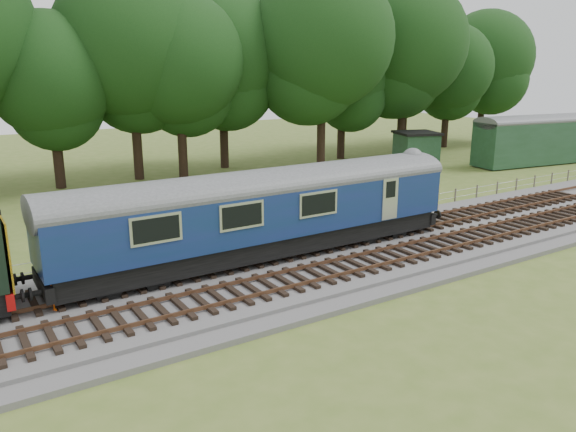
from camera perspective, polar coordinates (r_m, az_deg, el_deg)
ground at (r=26.36m, az=9.53°, el=-3.57°), size 120.00×120.00×0.00m
ballast at (r=26.31m, az=9.55°, el=-3.21°), size 70.00×7.00×0.35m
track_north at (r=27.24m, az=7.61°, el=-1.97°), size 67.20×2.40×0.21m
track_south at (r=25.14m, az=12.01°, el=-3.62°), size 67.20×2.40×0.21m
fence at (r=29.68m, az=3.73°, el=-1.28°), size 64.00×0.12×1.00m
tree_line at (r=44.60m, az=-9.71°, el=4.05°), size 70.00×8.00×18.00m
dmu_railcar at (r=23.59m, az=-2.44°, el=1.02°), size 18.05×2.86×3.88m
worker at (r=20.45m, az=-22.42°, el=-6.60°), size 0.71×0.61×1.63m
parked_coach at (r=55.15m, az=25.52°, el=7.35°), size 16.62×5.28×4.19m
shed at (r=50.67m, az=12.88°, el=6.80°), size 4.33×4.33×2.78m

